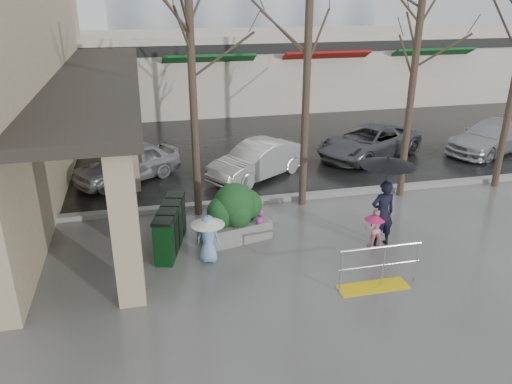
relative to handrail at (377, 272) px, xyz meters
name	(u,v)px	position (x,y,z in m)	size (l,w,h in m)	color
ground	(301,267)	(-1.36, 1.20, -0.38)	(120.00, 120.00, 0.00)	#51514F
street_asphalt	(195,93)	(-1.36, 23.20, -0.37)	(120.00, 36.00, 0.01)	black
curb	(261,200)	(-1.36, 5.20, -0.30)	(120.00, 0.30, 0.15)	gray
canopy_slab	(95,70)	(-6.16, 9.20, 3.25)	(2.80, 18.00, 0.25)	#2D2823
pillar_front	(125,226)	(-5.26, 0.70, 1.37)	(0.55, 0.55, 3.50)	tan
pillar_back	(127,138)	(-5.26, 7.20, 1.37)	(0.55, 0.55, 3.50)	tan
storefront_row	(237,69)	(0.64, 19.17, 1.64)	(34.00, 6.74, 4.00)	beige
handrail	(377,272)	(0.00, 0.00, 0.00)	(1.90, 0.50, 1.03)	yellow
tree_west	(190,34)	(-3.36, 4.80, 4.71)	(3.20, 3.20, 6.80)	#382B21
tree_midwest	(309,26)	(-0.16, 4.80, 4.86)	(3.20, 3.20, 7.00)	#382B21
tree_mideast	(418,38)	(3.14, 4.80, 4.48)	(3.20, 3.20, 6.50)	#382B21
woman	(385,192)	(0.99, 1.84, 1.07)	(1.36, 1.36, 2.39)	black
child_pink	(374,225)	(0.78, 1.81, 0.20)	(0.54, 0.53, 1.01)	pink
child_blue	(208,233)	(-3.45, 1.98, 0.37)	(0.82, 0.82, 1.21)	#78A2D6
planter	(235,213)	(-2.60, 3.01, 0.37)	(1.95, 1.29, 1.56)	slate
news_boxes	(170,227)	(-4.28, 2.89, 0.20)	(0.98, 2.10, 1.15)	#0B3413
car_a	(127,163)	(-5.39, 8.10, 0.25)	(1.49, 3.70, 1.26)	#9F9FA3
car_b	(258,160)	(-0.96, 7.38, 0.25)	(1.33, 3.82, 1.26)	silver
car_c	(369,142)	(3.80, 8.63, 0.25)	(2.09, 4.53, 1.26)	#515257
car_d	(491,137)	(8.89, 8.15, 0.25)	(1.77, 4.34, 1.26)	#ACACB1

